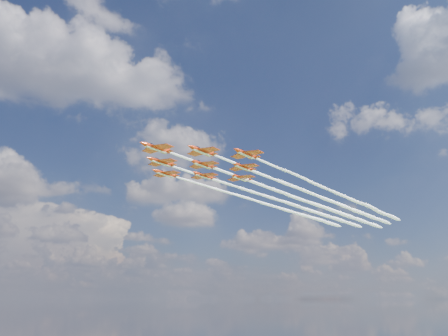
{
  "coord_description": "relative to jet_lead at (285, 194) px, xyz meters",
  "views": [
    {
      "loc": [
        -30.74,
        -120.0,
        43.25
      ],
      "look_at": [
        0.44,
        -1.25,
        80.27
      ],
      "focal_mm": 35.0,
      "sensor_mm": 36.0,
      "label": 1
    }
  ],
  "objects": [
    {
      "name": "jet_row4_port",
      "position": [
        26.81,
        10.4,
        0.0
      ],
      "size": [
        110.46,
        83.78,
        2.63
      ],
      "rotation": [
        0.0,
        0.0,
        0.64
      ],
      "color": "red"
    },
    {
      "name": "jet_row3_centre",
      "position": [
        14.75,
        11.09,
        0.0
      ],
      "size": [
        110.46,
        83.78,
        2.63
      ],
      "rotation": [
        0.0,
        0.0,
        0.64
      ],
      "color": "red"
    },
    {
      "name": "jet_lead",
      "position": [
        0.0,
        0.0,
        0.0
      ],
      "size": [
        110.46,
        83.78,
        2.63
      ],
      "rotation": [
        0.0,
        0.0,
        0.64
      ],
      "color": "red"
    },
    {
      "name": "jet_row3_port",
      "position": [
        24.12,
        -1.37,
        0.0
      ],
      "size": [
        110.46,
        83.78,
        2.63
      ],
      "rotation": [
        0.0,
        0.0,
        0.64
      ],
      "color": "red"
    },
    {
      "name": "jet_tail",
      "position": [
        29.51,
        22.17,
        0.0
      ],
      "size": [
        110.46,
        83.78,
        2.63
      ],
      "rotation": [
        0.0,
        0.0,
        0.64
      ],
      "color": "red"
    },
    {
      "name": "jet_row3_starb",
      "position": [
        5.39,
        23.54,
        0.0
      ],
      "size": [
        110.46,
        83.78,
        2.63
      ],
      "rotation": [
        0.0,
        0.0,
        0.64
      ],
      "color": "red"
    },
    {
      "name": "jet_row2_starb",
      "position": [
        2.7,
        11.77,
        0.0
      ],
      "size": [
        110.46,
        83.78,
        2.63
      ],
      "rotation": [
        0.0,
        0.0,
        0.64
      ],
      "color": "red"
    },
    {
      "name": "jet_row2_port",
      "position": [
        12.06,
        -0.69,
        0.0
      ],
      "size": [
        110.46,
        83.78,
        2.63
      ],
      "rotation": [
        0.0,
        0.0,
        0.64
      ],
      "color": "red"
    },
    {
      "name": "jet_row4_starb",
      "position": [
        17.45,
        22.86,
        0.0
      ],
      "size": [
        110.46,
        83.78,
        2.63
      ],
      "rotation": [
        0.0,
        0.0,
        0.64
      ],
      "color": "red"
    }
  ]
}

